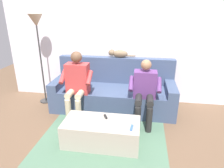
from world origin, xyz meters
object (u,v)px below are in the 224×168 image
Objects in this scene: remote_blue at (132,128)px; remote_black at (106,117)px; remote_white at (104,123)px; floor_lamp at (37,29)px; person_left_seated at (145,89)px; cat_on_backrest at (118,54)px; coffee_table at (102,132)px; couch at (114,93)px; person_right_seated at (77,81)px.

remote_blue is 0.46m from remote_black.
floor_lamp is (1.50, -1.23, 1.11)m from remote_white.
person_left_seated is 9.70× the size of remote_black.
cat_on_backrest is 1.64m from remote_white.
person_left_seated is 0.87m from remote_blue.
remote_white is at bearing -23.39° from remote_black.
coffee_table is at bearing 81.09° from remote_blue.
coffee_table is at bearing 140.78° from floor_lamp.
couch is at bearing -37.50° from person_left_seated.
coffee_table is 1.02m from person_left_seated.
remote_black is at bearing 64.49° from remote_blue.
couch is at bearing -45.96° from remote_white.
coffee_table is 9.77× the size of remote_black.
remote_blue is at bearing 145.66° from floor_lamp.
remote_blue is at bearing 34.32° from remote_black.
cat_on_backrest is at bearing 18.52° from remote_blue.
remote_black is 0.06× the size of floor_lamp.
remote_black is (0.01, 1.33, -0.65)m from cat_on_backrest.
person_right_seated is 9.22× the size of remote_white.
person_right_seated is at bearing 48.42° from cat_on_backrest.
remote_blue is 0.99× the size of remote_white.
cat_on_backrest is at bearing -98.61° from couch.
coffee_table is 8.55× the size of remote_blue.
remote_white is (-0.00, 1.50, -0.65)m from cat_on_backrest.
remote_white is at bearing 54.50° from person_left_seated.
remote_blue is at bearing -146.37° from remote_white.
floor_lamp reaches higher than couch.
person_right_seated is (0.59, 0.42, 0.35)m from couch.
remote_white is at bearing 90.00° from cat_on_backrest.
couch is 1.87m from floor_lamp.
person_right_seated is 0.92m from remote_black.
remote_white is (-0.01, 0.17, -0.00)m from remote_black.
floor_lamp is at bearing -151.17° from remote_black.
remote_blue is 0.07× the size of floor_lamp.
person_left_seated is 1.01m from cat_on_backrest.
cat_on_backrest is (-0.04, -1.45, 0.84)m from coffee_table.
remote_blue and remote_black have the same top height.
person_left_seated is at bearing 111.28° from remote_black.
remote_blue reaches higher than remote_white.
coffee_table is (0.00, 1.17, -0.13)m from couch.
person_left_seated is 0.92× the size of person_right_seated.
person_left_seated is 0.84m from remote_black.
cat_on_backrest reaches higher than coffee_table.
cat_on_backrest is 1.59m from floor_lamp.
remote_blue is at bearing 108.85° from couch.
floor_lamp is at bearing -12.96° from person_left_seated.
remote_blue is 1.14× the size of remote_black.
cat_on_backrest reaches higher than couch.
coffee_table is 0.48m from remote_blue.
person_right_seated is 1.36m from remote_blue.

